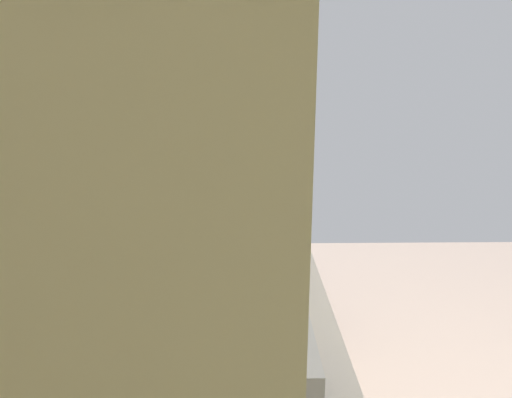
# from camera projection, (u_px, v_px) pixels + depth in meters

# --- Properties ---
(wall_back) EXTENTS (4.23, 0.12, 2.68)m
(wall_back) POSITION_uv_depth(u_px,v_px,m) (150.00, 218.00, 1.62)
(wall_back) COLOR beige
(wall_back) RESTS_ON ground_plane
(upper_cabinets) EXTENTS (1.88, 0.33, 0.61)m
(upper_cabinets) POSITION_uv_depth(u_px,v_px,m) (193.00, 90.00, 1.10)
(upper_cabinets) COLOR beige
(oven_range) EXTENTS (0.65, 0.65, 1.10)m
(oven_range) POSITION_uv_depth(u_px,v_px,m) (252.00, 267.00, 3.33)
(oven_range) COLOR black
(oven_range) RESTS_ON ground_plane
(microwave) EXTENTS (0.52, 0.36, 0.27)m
(microwave) POSITION_uv_depth(u_px,v_px,m) (247.00, 360.00, 1.28)
(microwave) COLOR #B7BABF
(microwave) RESTS_ON counter_run
(bowl) EXTENTS (0.20, 0.20, 0.05)m
(bowl) POSITION_uv_depth(u_px,v_px,m) (269.00, 251.00, 2.37)
(bowl) COLOR gold
(bowl) RESTS_ON counter_run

